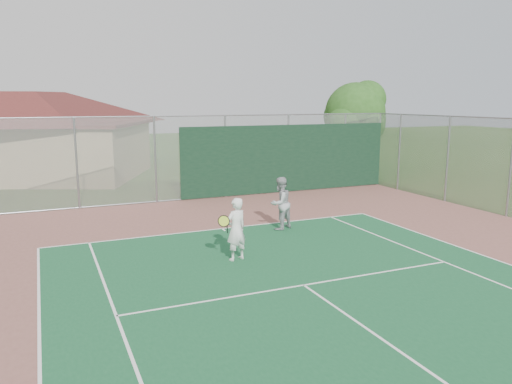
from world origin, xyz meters
The scene contains 6 objects.
back_fence centered at (2.11, 16.98, 1.67)m, with size 20.08×0.11×3.53m.
side_fence_right centered at (10.00, 12.50, 1.75)m, with size 0.08×9.00×3.50m.
clubhouse centered at (-5.81, 26.62, 2.76)m, with size 14.90×12.78×5.43m.
tree centered at (9.95, 18.94, 3.38)m, with size 3.68×3.49×5.14m.
player_white_front centered at (-0.74, 8.70, 0.83)m, with size 0.95×0.68×1.65m.
player_grey_back centered at (1.71, 11.09, 0.85)m, with size 1.01×0.92×1.70m.
Camera 1 is at (-5.23, -2.95, 4.12)m, focal length 35.00 mm.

